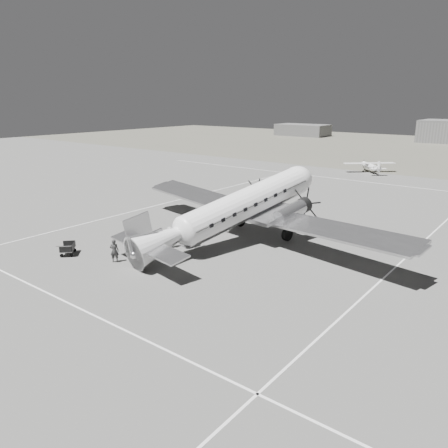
# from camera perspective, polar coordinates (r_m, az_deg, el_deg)

# --- Properties ---
(ground) EXTENTS (260.00, 260.00, 0.00)m
(ground) POSITION_cam_1_polar(r_m,az_deg,el_deg) (37.33, 1.04, -3.91)
(ground) COLOR slate
(ground) RESTS_ON ground
(taxi_line_near) EXTENTS (60.00, 0.15, 0.01)m
(taxi_line_near) POSITION_cam_1_polar(r_m,az_deg,el_deg) (28.35, -16.62, -11.36)
(taxi_line_near) COLOR white
(taxi_line_near) RESTS_ON ground
(taxi_line_right) EXTENTS (0.15, 80.00, 0.01)m
(taxi_line_right) POSITION_cam_1_polar(r_m,az_deg,el_deg) (32.11, 18.58, -8.20)
(taxi_line_right) COLOR white
(taxi_line_right) RESTS_ON ground
(taxi_line_left) EXTENTS (0.15, 60.00, 0.01)m
(taxi_line_left) POSITION_cam_1_polar(r_m,az_deg,el_deg) (56.02, -7.54, 2.75)
(taxi_line_left) COLOR white
(taxi_line_left) RESTS_ON ground
(taxi_line_horizon) EXTENTS (90.00, 0.15, 0.01)m
(taxi_line_horizon) POSITION_cam_1_polar(r_m,az_deg,el_deg) (72.37, 20.56, 4.87)
(taxi_line_horizon) COLOR white
(taxi_line_horizon) RESTS_ON ground
(shed_secondary) EXTENTS (18.00, 10.00, 4.00)m
(shed_secondary) POSITION_cam_1_polar(r_m,az_deg,el_deg) (162.38, 10.23, 11.98)
(shed_secondary) COLOR #5D5D5D
(shed_secondary) RESTS_ON ground
(dc3_airliner) EXTENTS (35.65, 27.77, 6.12)m
(dc3_airliner) POSITION_cam_1_polar(r_m,az_deg,el_deg) (39.46, 1.79, 1.83)
(dc3_airliner) COLOR #BCBCBE
(dc3_airliner) RESTS_ON ground
(light_plane_left) EXTENTS (11.99, 11.88, 1.94)m
(light_plane_left) POSITION_cam_1_polar(r_m,az_deg,el_deg) (83.11, 18.55, 7.06)
(light_plane_left) COLOR white
(light_plane_left) RESTS_ON ground
(baggage_cart_near) EXTENTS (2.02, 1.81, 0.94)m
(baggage_cart_near) POSITION_cam_1_polar(r_m,az_deg,el_deg) (37.48, -10.90, -3.36)
(baggage_cart_near) COLOR #5D5D5D
(baggage_cart_near) RESTS_ON ground
(baggage_cart_far) EXTENTS (2.12, 2.10, 0.99)m
(baggage_cart_far) POSITION_cam_1_polar(r_m,az_deg,el_deg) (39.31, -19.73, -3.08)
(baggage_cart_far) COLOR #5D5D5D
(baggage_cart_far) RESTS_ON ground
(ground_crew) EXTENTS (0.83, 0.80, 1.92)m
(ground_crew) POSITION_cam_1_polar(r_m,az_deg,el_deg) (36.27, -14.13, -3.41)
(ground_crew) COLOR #2C2C2C
(ground_crew) RESTS_ON ground
(ramp_agent) EXTENTS (1.06, 1.12, 1.81)m
(ramp_agent) POSITION_cam_1_polar(r_m,az_deg,el_deg) (38.34, -8.35, -2.11)
(ramp_agent) COLOR #B5B5B3
(ramp_agent) RESTS_ON ground
(passenger) EXTENTS (0.73, 1.01, 1.92)m
(passenger) POSITION_cam_1_polar(r_m,az_deg,el_deg) (38.89, -7.04, -1.72)
(passenger) COLOR #AAAAA7
(passenger) RESTS_ON ground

